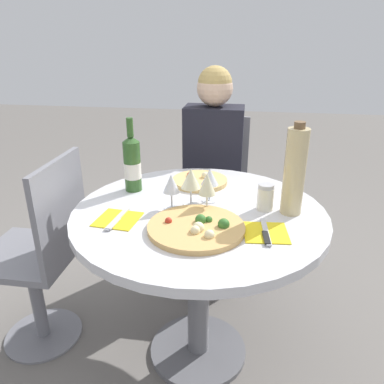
{
  "coord_description": "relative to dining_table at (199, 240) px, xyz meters",
  "views": [
    {
      "loc": [
        0.17,
        -1.31,
        1.36
      ],
      "look_at": [
        -0.02,
        -0.06,
        0.83
      ],
      "focal_mm": 35.0,
      "sensor_mm": 36.0,
      "label": 1
    }
  ],
  "objects": [
    {
      "name": "ground_plane",
      "position": [
        0.0,
        0.0,
        -0.59
      ],
      "size": [
        12.0,
        12.0,
        0.0
      ],
      "primitive_type": "plane",
      "color": "slate",
      "rests_on": "ground"
    },
    {
      "name": "dining_table",
      "position": [
        0.0,
        0.0,
        0.0
      ],
      "size": [
        0.99,
        0.99,
        0.73
      ],
      "color": "slate",
      "rests_on": "ground_plane"
    },
    {
      "name": "chair_behind_diner",
      "position": [
        -0.02,
        0.83,
        -0.14
      ],
      "size": [
        0.4,
        0.4,
        0.91
      ],
      "rotation": [
        0.0,
        0.0,
        3.14
      ],
      "color": "slate",
      "rests_on": "ground_plane"
    },
    {
      "name": "seated_diner",
      "position": [
        -0.02,
        0.69,
        -0.03
      ],
      "size": [
        0.33,
        0.42,
        1.21
      ],
      "rotation": [
        0.0,
        0.0,
        3.14
      ],
      "color": "black",
      "rests_on": "ground_plane"
    },
    {
      "name": "chair_empty_side",
      "position": [
        -0.7,
        -0.01,
        -0.14
      ],
      "size": [
        0.4,
        0.4,
        0.91
      ],
      "rotation": [
        0.0,
        0.0,
        1.57
      ],
      "color": "slate",
      "rests_on": "ground_plane"
    },
    {
      "name": "pizza_large",
      "position": [
        0.01,
        -0.16,
        0.15
      ],
      "size": [
        0.34,
        0.34,
        0.05
      ],
      "color": "tan",
      "rests_on": "dining_table"
    },
    {
      "name": "pizza_small_far",
      "position": [
        -0.04,
        0.29,
        0.15
      ],
      "size": [
        0.25,
        0.25,
        0.05
      ],
      "color": "#DBB26B",
      "rests_on": "dining_table"
    },
    {
      "name": "wine_bottle",
      "position": [
        -0.31,
        0.16,
        0.25
      ],
      "size": [
        0.07,
        0.07,
        0.32
      ],
      "color": "#2D5623",
      "rests_on": "dining_table"
    },
    {
      "name": "tall_carafe",
      "position": [
        0.35,
        0.03,
        0.3
      ],
      "size": [
        0.08,
        0.08,
        0.35
      ],
      "color": "tan",
      "rests_on": "dining_table"
    },
    {
      "name": "sugar_shaker",
      "position": [
        0.25,
        0.05,
        0.19
      ],
      "size": [
        0.06,
        0.06,
        0.11
      ],
      "color": "silver",
      "rests_on": "dining_table"
    },
    {
      "name": "wine_glass_center",
      "position": [
        -0.04,
        0.04,
        0.25
      ],
      "size": [
        0.08,
        0.08,
        0.15
      ],
      "color": "silver",
      "rests_on": "dining_table"
    },
    {
      "name": "wine_glass_front_left",
      "position": [
        -0.11,
        -0.0,
        0.24
      ],
      "size": [
        0.06,
        0.06,
        0.14
      ],
      "color": "silver",
      "rests_on": "dining_table"
    },
    {
      "name": "wine_glass_back_right",
      "position": [
        0.03,
        0.09,
        0.24
      ],
      "size": [
        0.07,
        0.07,
        0.14
      ],
      "color": "silver",
      "rests_on": "dining_table"
    },
    {
      "name": "wine_glass_front_right",
      "position": [
        0.03,
        -0.0,
        0.24
      ],
      "size": [
        0.07,
        0.07,
        0.15
      ],
      "color": "silver",
      "rests_on": "dining_table"
    },
    {
      "name": "place_setting_left",
      "position": [
        -0.29,
        -0.13,
        0.14
      ],
      "size": [
        0.16,
        0.19,
        0.01
      ],
      "color": "yellow",
      "rests_on": "dining_table"
    },
    {
      "name": "place_setting_right",
      "position": [
        0.25,
        -0.15,
        0.14
      ],
      "size": [
        0.16,
        0.19,
        0.01
      ],
      "color": "yellow",
      "rests_on": "dining_table"
    }
  ]
}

